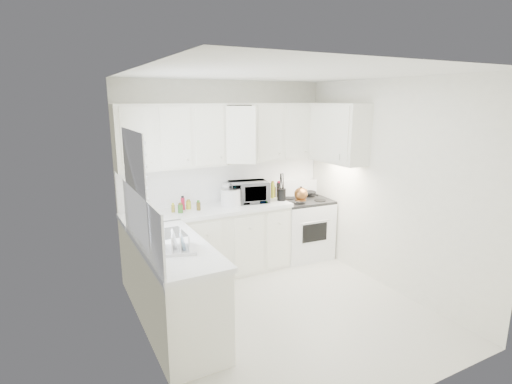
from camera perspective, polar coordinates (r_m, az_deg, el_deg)
floor at (r=4.74m, az=4.15°, el=-16.65°), size 3.20×3.20×0.00m
ceiling at (r=4.12m, az=4.76°, el=16.56°), size 3.20×3.20×0.00m
wall_back at (r=5.63m, az=-4.30°, el=2.33°), size 3.00×0.00×3.00m
wall_front at (r=3.08m, az=20.69°, el=-7.67°), size 3.00×0.00×3.00m
wall_left at (r=3.69m, az=-15.70°, el=-3.89°), size 0.00×3.20×3.20m
wall_right at (r=5.19m, az=18.58°, el=0.75°), size 0.00×3.20×3.20m
window_blinds at (r=3.97m, az=-16.74°, el=0.94°), size 0.06×0.96×1.06m
lower_cabinets_back at (r=5.45m, az=-6.65°, el=-7.39°), size 2.22×0.60×0.90m
lower_cabinets_left at (r=4.25m, az=-11.53°, el=-13.69°), size 0.60×1.60×0.90m
countertop_back at (r=5.29m, az=-6.75°, el=-2.60°), size 2.24×0.64×0.05m
countertop_left at (r=4.07m, az=-11.70°, el=-7.67°), size 0.64×1.62×0.05m
backsplash_back at (r=5.63m, az=-4.25°, el=1.56°), size 2.98×0.02×0.55m
backsplash_left at (r=3.90m, az=-16.13°, el=-4.15°), size 0.02×1.60×0.55m
upper_cabinets_back at (r=5.45m, az=-3.64°, el=4.11°), size 3.00×0.33×0.80m
upper_cabinets_right at (r=5.63m, az=11.54°, el=4.17°), size 0.33×0.90×0.80m
sink at (r=4.34m, az=-13.10°, el=-4.38°), size 0.42×0.38×0.30m
stove at (r=6.05m, az=6.89°, el=-4.06°), size 0.79×0.66×1.15m
tea_kettle at (r=5.70m, az=6.44°, el=-0.15°), size 0.27×0.24×0.22m
frying_pan at (r=6.18m, az=7.51°, el=0.02°), size 0.27×0.42×0.04m
microwave at (r=5.54m, az=-1.07°, el=0.35°), size 0.57×0.39×0.36m
rice_cooker at (r=5.37m, az=-3.65°, el=-0.54°), size 0.34×0.34×0.27m
paper_towel at (r=5.50m, az=-4.24°, el=-0.22°), size 0.12×0.12×0.27m
utensil_crock at (r=5.63m, az=3.68°, el=0.79°), size 0.17×0.17×0.40m
dish_rack at (r=3.84m, az=-11.47°, el=-6.82°), size 0.46×0.39×0.21m
spice_left_0 at (r=5.25m, az=-11.98°, el=-1.91°), size 0.06×0.06×0.13m
spice_left_1 at (r=5.18m, az=-10.90°, el=-2.05°), size 0.06×0.06×0.13m
spice_left_2 at (r=5.29m, az=-10.42°, el=-1.73°), size 0.06×0.06×0.13m
spice_left_3 at (r=5.23m, az=-9.33°, el=-1.86°), size 0.06×0.06×0.13m
spice_left_4 at (r=5.33m, az=-8.88°, el=-1.54°), size 0.06×0.06×0.13m
sauce_right_0 at (r=5.81m, az=1.54°, el=0.14°), size 0.06×0.06×0.19m
sauce_right_1 at (r=5.79m, az=2.30°, el=0.08°), size 0.06×0.06×0.19m
sauce_right_2 at (r=5.87m, az=2.47°, el=0.25°), size 0.06×0.06×0.19m
sauce_right_3 at (r=5.84m, az=3.24°, el=0.19°), size 0.06×0.06×0.19m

